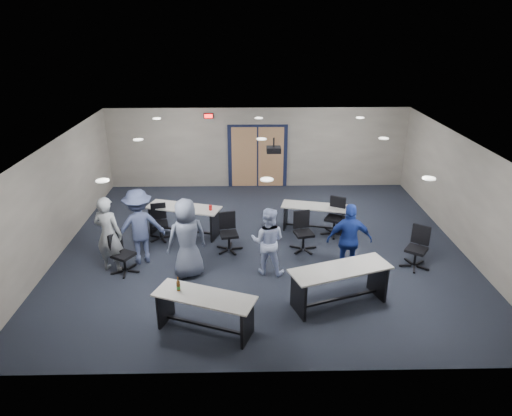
{
  "coord_description": "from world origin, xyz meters",
  "views": [
    {
      "loc": [
        -0.36,
        -10.4,
        5.42
      ],
      "look_at": [
        -0.15,
        -0.3,
        1.18
      ],
      "focal_mm": 32.0,
      "sensor_mm": 36.0,
      "label": 1
    }
  ],
  "objects_px": {
    "person_plaid": "(187,238)",
    "table_back_left": "(184,216)",
    "table_front_left": "(204,306)",
    "chair_back_b": "(229,233)",
    "chair_back_d": "(335,217)",
    "person_gray": "(108,234)",
    "chair_back_c": "(304,232)",
    "chair_back_a": "(160,223)",
    "person_navy": "(349,240)",
    "person_lightblue": "(268,241)",
    "chair_loose_left": "(123,254)",
    "person_back": "(139,226)",
    "table_front_right": "(340,280)",
    "table_back_right": "(314,213)",
    "chair_loose_right": "(417,248)"
  },
  "relations": [
    {
      "from": "table_back_left",
      "to": "person_lightblue",
      "type": "bearing_deg",
      "value": -27.01
    },
    {
      "from": "chair_back_a",
      "to": "person_gray",
      "type": "bearing_deg",
      "value": -130.83
    },
    {
      "from": "person_plaid",
      "to": "table_back_left",
      "type": "bearing_deg",
      "value": -104.76
    },
    {
      "from": "chair_loose_left",
      "to": "chair_back_c",
      "type": "bearing_deg",
      "value": -47.12
    },
    {
      "from": "table_back_right",
      "to": "person_navy",
      "type": "height_order",
      "value": "person_navy"
    },
    {
      "from": "chair_back_a",
      "to": "person_navy",
      "type": "relative_size",
      "value": 0.55
    },
    {
      "from": "person_navy",
      "to": "chair_loose_left",
      "type": "bearing_deg",
      "value": 0.82
    },
    {
      "from": "table_front_right",
      "to": "person_plaid",
      "type": "distance_m",
      "value": 3.42
    },
    {
      "from": "chair_back_d",
      "to": "person_lightblue",
      "type": "height_order",
      "value": "person_lightblue"
    },
    {
      "from": "table_back_left",
      "to": "chair_back_d",
      "type": "distance_m",
      "value": 4.0
    },
    {
      "from": "table_front_right",
      "to": "chair_back_d",
      "type": "relative_size",
      "value": 2.12
    },
    {
      "from": "chair_back_c",
      "to": "person_plaid",
      "type": "relative_size",
      "value": 0.54
    },
    {
      "from": "table_front_left",
      "to": "chair_back_d",
      "type": "bearing_deg",
      "value": 72.87
    },
    {
      "from": "table_front_left",
      "to": "person_plaid",
      "type": "xyz_separation_m",
      "value": [
        -0.53,
        2.01,
        0.39
      ]
    },
    {
      "from": "table_front_left",
      "to": "chair_back_c",
      "type": "height_order",
      "value": "table_front_left"
    },
    {
      "from": "table_front_left",
      "to": "chair_back_b",
      "type": "relative_size",
      "value": 2.03
    },
    {
      "from": "table_front_left",
      "to": "chair_back_a",
      "type": "height_order",
      "value": "table_front_left"
    },
    {
      "from": "chair_loose_right",
      "to": "person_plaid",
      "type": "xyz_separation_m",
      "value": [
        -5.24,
        -0.23,
        0.42
      ]
    },
    {
      "from": "chair_loose_right",
      "to": "person_back",
      "type": "xyz_separation_m",
      "value": [
        -6.43,
        0.41,
        0.42
      ]
    },
    {
      "from": "table_front_right",
      "to": "person_gray",
      "type": "height_order",
      "value": "person_gray"
    },
    {
      "from": "chair_loose_left",
      "to": "person_lightblue",
      "type": "height_order",
      "value": "person_lightblue"
    },
    {
      "from": "table_front_left",
      "to": "chair_loose_left",
      "type": "height_order",
      "value": "table_front_left"
    },
    {
      "from": "table_back_left",
      "to": "person_navy",
      "type": "distance_m",
      "value": 4.49
    },
    {
      "from": "chair_loose_right",
      "to": "table_front_right",
      "type": "bearing_deg",
      "value": -108.65
    },
    {
      "from": "table_front_left",
      "to": "chair_back_b",
      "type": "xyz_separation_m",
      "value": [
        0.34,
        3.16,
        -0.04
      ]
    },
    {
      "from": "chair_back_c",
      "to": "person_back",
      "type": "xyz_separation_m",
      "value": [
        -3.92,
        -0.49,
        0.42
      ]
    },
    {
      "from": "chair_back_c",
      "to": "person_navy",
      "type": "relative_size",
      "value": 0.58
    },
    {
      "from": "chair_back_d",
      "to": "person_lightblue",
      "type": "xyz_separation_m",
      "value": [
        -1.87,
        -1.94,
        0.29
      ]
    },
    {
      "from": "table_back_left",
      "to": "chair_back_b",
      "type": "relative_size",
      "value": 2.11
    },
    {
      "from": "table_front_right",
      "to": "chair_back_d",
      "type": "distance_m",
      "value": 3.25
    },
    {
      "from": "table_back_right",
      "to": "table_front_right",
      "type": "bearing_deg",
      "value": -76.23
    },
    {
      "from": "person_gray",
      "to": "person_plaid",
      "type": "relative_size",
      "value": 0.99
    },
    {
      "from": "table_back_left",
      "to": "person_gray",
      "type": "distance_m",
      "value": 2.38
    },
    {
      "from": "chair_back_a",
      "to": "person_plaid",
      "type": "bearing_deg",
      "value": -75.3
    },
    {
      "from": "table_front_right",
      "to": "chair_back_d",
      "type": "xyz_separation_m",
      "value": [
        0.48,
        3.22,
        -0.06
      ]
    },
    {
      "from": "chair_back_d",
      "to": "table_back_right",
      "type": "bearing_deg",
      "value": 175.92
    },
    {
      "from": "table_front_left",
      "to": "person_navy",
      "type": "relative_size",
      "value": 1.16
    },
    {
      "from": "chair_back_d",
      "to": "table_front_left",
      "type": "bearing_deg",
      "value": -100.39
    },
    {
      "from": "chair_back_b",
      "to": "person_lightblue",
      "type": "xyz_separation_m",
      "value": [
        0.92,
        -1.08,
        0.31
      ]
    },
    {
      "from": "person_lightblue",
      "to": "person_navy",
      "type": "height_order",
      "value": "person_navy"
    },
    {
      "from": "table_front_right",
      "to": "person_plaid",
      "type": "bearing_deg",
      "value": 139.93
    },
    {
      "from": "chair_loose_left",
      "to": "person_gray",
      "type": "height_order",
      "value": "person_gray"
    },
    {
      "from": "person_gray",
      "to": "chair_back_d",
      "type": "bearing_deg",
      "value": -146.69
    },
    {
      "from": "chair_loose_right",
      "to": "table_front_left",
      "type": "bearing_deg",
      "value": -118.21
    },
    {
      "from": "chair_back_d",
      "to": "person_navy",
      "type": "bearing_deg",
      "value": -64.25
    },
    {
      "from": "chair_back_d",
      "to": "person_back",
      "type": "height_order",
      "value": "person_back"
    },
    {
      "from": "person_gray",
      "to": "person_lightblue",
      "type": "distance_m",
      "value": 3.59
    },
    {
      "from": "table_front_right",
      "to": "chair_back_b",
      "type": "relative_size",
      "value": 2.21
    },
    {
      "from": "table_front_right",
      "to": "person_back",
      "type": "bearing_deg",
      "value": 137.78
    },
    {
      "from": "chair_back_c",
      "to": "chair_back_d",
      "type": "height_order",
      "value": "chair_back_d"
    }
  ]
}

